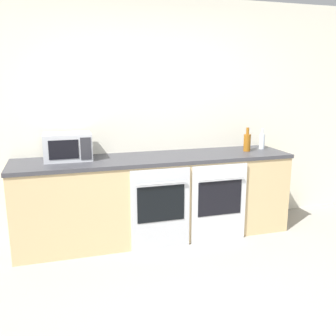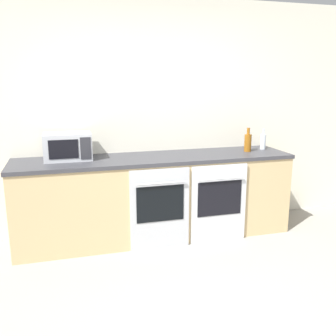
{
  "view_description": "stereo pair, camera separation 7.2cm",
  "coord_description": "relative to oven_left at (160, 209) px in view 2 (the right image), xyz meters",
  "views": [
    {
      "loc": [
        -1.01,
        -2.18,
        1.71
      ],
      "look_at": [
        0.14,
        1.63,
        0.77
      ],
      "focal_mm": 40.0,
      "sensor_mm": 36.0,
      "label": 1
    },
    {
      "loc": [
        -0.94,
        -2.2,
        1.71
      ],
      "look_at": [
        0.14,
        1.63,
        0.77
      ],
      "focal_mm": 40.0,
      "sensor_mm": 36.0,
      "label": 2
    }
  ],
  "objects": [
    {
      "name": "ground_plane",
      "position": [
        0.04,
        -1.29,
        -0.43
      ],
      "size": [
        16.0,
        16.0,
        0.0
      ],
      "primitive_type": "plane",
      "color": "gray"
    },
    {
      "name": "wall_back",
      "position": [
        0.04,
        0.7,
        0.87
      ],
      "size": [
        10.0,
        0.06,
        2.6
      ],
      "color": "silver",
      "rests_on": "ground_plane"
    },
    {
      "name": "counter_back",
      "position": [
        0.04,
        0.34,
        0.02
      ],
      "size": [
        2.99,
        0.68,
        0.91
      ],
      "color": "tan",
      "rests_on": "ground_plane"
    },
    {
      "name": "oven_left",
      "position": [
        0.0,
        0.0,
        0.0
      ],
      "size": [
        0.62,
        0.06,
        0.85
      ],
      "color": "#B7BABF",
      "rests_on": "ground_plane"
    },
    {
      "name": "oven_right",
      "position": [
        0.65,
        0.0,
        0.0
      ],
      "size": [
        0.62,
        0.06,
        0.85
      ],
      "color": "silver",
      "rests_on": "ground_plane"
    },
    {
      "name": "microwave",
      "position": [
        -0.86,
        0.44,
        0.61
      ],
      "size": [
        0.48,
        0.34,
        0.28
      ],
      "color": "#B7BABF",
      "rests_on": "counter_back"
    },
    {
      "name": "bottle_clear",
      "position": [
        1.38,
        0.43,
        0.57
      ],
      "size": [
        0.06,
        0.06,
        0.24
      ],
      "color": "silver",
      "rests_on": "counter_back"
    },
    {
      "name": "bottle_amber",
      "position": [
        1.14,
        0.35,
        0.58
      ],
      "size": [
        0.08,
        0.08,
        0.27
      ],
      "color": "#8C5114",
      "rests_on": "counter_back"
    }
  ]
}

